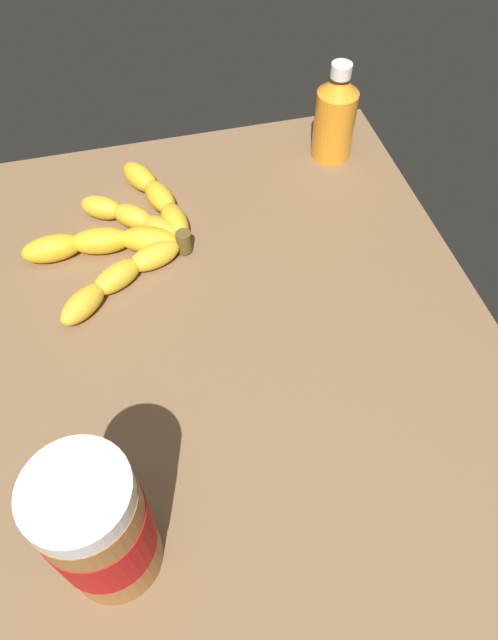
{
  "coord_description": "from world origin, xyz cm",
  "views": [
    {
      "loc": [
        36.25,
        -7.84,
        55.13
      ],
      "look_at": [
        0.15,
        1.3,
        5.45
      ],
      "focal_mm": 32.26,
      "sensor_mm": 36.0,
      "label": 1
    }
  ],
  "objects": [
    {
      "name": "ground_plane",
      "position": [
        0.0,
        0.0,
        -2.05
      ],
      "size": [
        83.36,
        61.82,
        4.1
      ],
      "primitive_type": "cube",
      "color": "brown"
    },
    {
      "name": "banana_bunch",
      "position": [
        -20.28,
        -10.08,
        1.67
      ],
      "size": [
        28.77,
        22.13,
        3.54
      ],
      "color": "gold",
      "rests_on": "ground_plane"
    },
    {
      "name": "peanut_butter_jar",
      "position": [
        19.51,
        -15.98,
        8.37
      ],
      "size": [
        8.45,
        8.45,
        16.94
      ],
      "color": "#9E602D",
      "rests_on": "ground_plane"
    },
    {
      "name": "honey_bottle",
      "position": [
        -31.68,
        22.18,
        6.53
      ],
      "size": [
        5.96,
        5.96,
        14.43
      ],
      "color": "orange",
      "rests_on": "ground_plane"
    }
  ]
}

